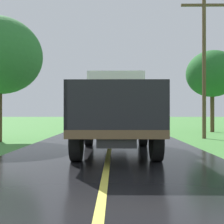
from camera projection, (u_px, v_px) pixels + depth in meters
The scene contains 3 objects.
banana_truck_near at pixel (116, 109), 9.68m from camera, with size 2.38×5.82×2.80m.
utility_pole_roadside at pixel (204, 61), 14.39m from camera, with size 2.43×0.20×7.49m.
roadside_tree_mid_right at pixel (212, 74), 19.37m from camera, with size 3.67×3.67×5.81m.
Camera 1 is at (0.19, -0.05, 1.34)m, focal length 43.58 mm.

